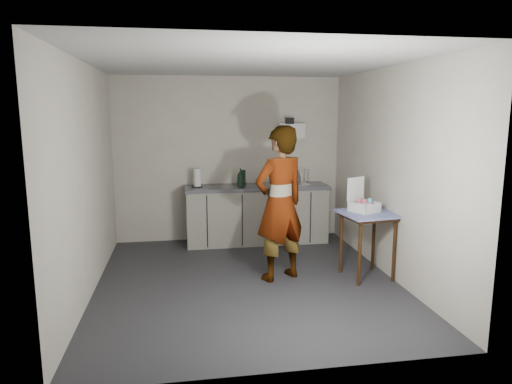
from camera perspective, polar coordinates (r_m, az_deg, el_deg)
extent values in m
plane|color=#28282D|center=(5.69, -1.10, -11.12)|extent=(4.00, 4.00, 0.00)
cube|color=beige|center=(7.32, -3.38, 4.10)|extent=(3.60, 0.02, 2.60)
cube|color=beige|center=(5.89, 16.38, 2.26)|extent=(0.02, 4.00, 2.60)
cube|color=beige|center=(5.41, -20.27, 1.39)|extent=(0.02, 4.00, 2.60)
cube|color=silver|center=(5.34, -1.19, 15.84)|extent=(3.60, 4.00, 0.01)
cube|color=black|center=(7.33, 0.08, -5.92)|extent=(2.20, 0.52, 0.08)
cube|color=#ABA798|center=(7.24, 0.08, -2.95)|extent=(2.20, 0.58, 0.86)
cube|color=#555660|center=(7.15, 0.09, 0.61)|extent=(2.24, 0.62, 0.05)
cube|color=black|center=(6.87, -6.12, -3.71)|extent=(0.02, 0.01, 0.80)
cube|color=black|center=(6.92, -1.73, -3.56)|extent=(0.02, 0.01, 0.80)
cube|color=black|center=(7.01, 2.66, -3.39)|extent=(0.01, 0.01, 0.80)
cube|color=black|center=(7.13, 6.83, -3.21)|extent=(0.02, 0.01, 0.80)
cube|color=white|center=(7.39, 4.44, 7.64)|extent=(0.42, 0.16, 0.24)
cube|color=white|center=(7.45, 4.33, 6.58)|extent=(0.30, 0.06, 0.04)
cube|color=black|center=(7.29, 4.23, 8.86)|extent=(0.14, 0.02, 0.10)
cylinder|color=#3C200D|center=(5.59, 12.82, -7.65)|extent=(0.04, 0.04, 0.76)
cylinder|color=#3C200D|center=(5.83, 16.88, -7.10)|extent=(0.04, 0.04, 0.76)
cylinder|color=#3C200D|center=(5.98, 10.58, -6.39)|extent=(0.04, 0.04, 0.76)
cylinder|color=#3C200D|center=(6.21, 14.46, -5.93)|extent=(0.04, 0.04, 0.76)
cube|color=#3C200D|center=(5.79, 13.85, -2.95)|extent=(0.63, 0.63, 0.04)
cube|color=#1A2F9F|center=(5.79, 13.86, -2.63)|extent=(0.72, 0.72, 0.03)
imported|color=#B2A593|center=(5.55, 3.00, -1.48)|extent=(0.82, 0.70, 1.90)
imported|color=black|center=(6.98, -1.95, 1.78)|extent=(0.11, 0.12, 0.29)
cylinder|color=red|center=(7.10, 0.44, 1.26)|extent=(0.07, 0.07, 0.12)
cylinder|color=black|center=(7.13, -1.60, 1.79)|extent=(0.07, 0.07, 0.25)
cylinder|color=black|center=(7.05, -7.33, 0.67)|extent=(0.16, 0.16, 0.02)
cylinder|color=white|center=(7.03, -7.36, 1.82)|extent=(0.11, 0.11, 0.27)
cube|color=silver|center=(7.25, 5.05, 0.98)|extent=(0.38, 0.28, 0.02)
cylinder|color=silver|center=(7.07, 3.99, 1.85)|extent=(0.01, 0.01, 0.24)
cylinder|color=silver|center=(7.16, 6.62, 1.90)|extent=(0.01, 0.01, 0.24)
cylinder|color=silver|center=(7.31, 3.54, 2.11)|extent=(0.01, 0.01, 0.24)
cylinder|color=silver|center=(7.39, 6.10, 2.17)|extent=(0.01, 0.01, 0.24)
cylinder|color=white|center=(7.21, 4.34, 1.85)|extent=(0.05, 0.21, 0.21)
cylinder|color=white|center=(7.23, 4.92, 1.86)|extent=(0.05, 0.21, 0.21)
cylinder|color=white|center=(7.25, 5.50, 1.87)|extent=(0.05, 0.21, 0.21)
cube|color=white|center=(5.82, 13.37, -2.33)|extent=(0.39, 0.39, 0.01)
cube|color=white|center=(5.72, 14.47, -1.98)|extent=(0.27, 0.14, 0.11)
cube|color=white|center=(5.90, 12.36, -1.53)|extent=(0.27, 0.14, 0.11)
cube|color=white|center=(5.71, 12.46, -1.93)|extent=(0.14, 0.27, 0.11)
cube|color=white|center=(5.92, 14.30, -1.58)|extent=(0.14, 0.27, 0.11)
cube|color=white|center=(5.87, 12.36, 0.40)|extent=(0.27, 0.14, 0.29)
cylinder|color=silver|center=(5.81, 13.40, -1.76)|extent=(0.20, 0.20, 0.11)
sphere|color=#FB5C83|center=(5.74, 13.36, -1.15)|extent=(0.07, 0.07, 0.07)
sphere|color=#5AC2F6|center=(5.81, 14.03, -1.05)|extent=(0.07, 0.07, 0.07)
sphere|color=#5BDD87|center=(5.83, 13.06, -0.97)|extent=(0.07, 0.07, 0.07)
sphere|color=#FB5C83|center=(5.79, 12.81, -1.03)|extent=(0.07, 0.07, 0.07)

